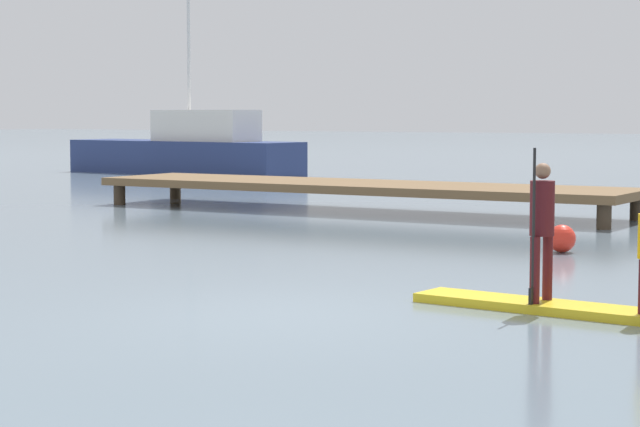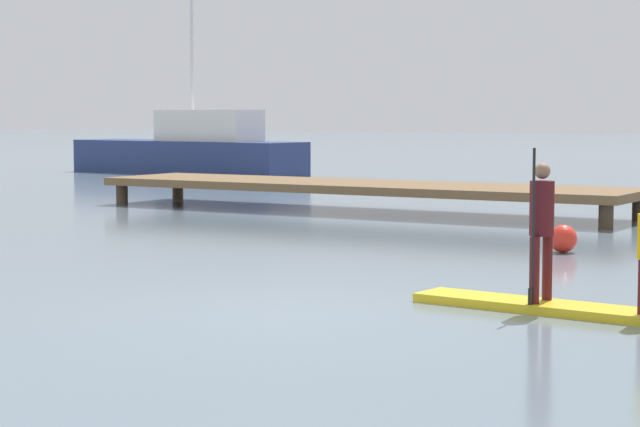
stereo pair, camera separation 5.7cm
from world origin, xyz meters
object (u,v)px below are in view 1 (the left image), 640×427
Objects in this scene: paddler_adult at (542,222)px; fishing_boat_green_midground at (188,151)px; paddleboard_near at (569,309)px; mooring_buoy_mid at (562,239)px.

fishing_boat_green_midground reaches higher than paddler_adult.
mooring_buoy_mid reaches higher than paddleboard_near.
paddleboard_near is at bearing -45.11° from fishing_boat_green_midground.
paddler_adult reaches higher than paddleboard_near.
paddler_adult is (-0.33, 0.02, 0.93)m from paddleboard_near.
paddler_adult is 30.78m from fishing_boat_green_midground.
fishing_boat_green_midground reaches higher than paddleboard_near.
paddler_adult reaches higher than mooring_buoy_mid.
fishing_boat_green_midground is 22.07× the size of mooring_buoy_mid.
paddleboard_near is at bearing -4.08° from paddler_adult.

